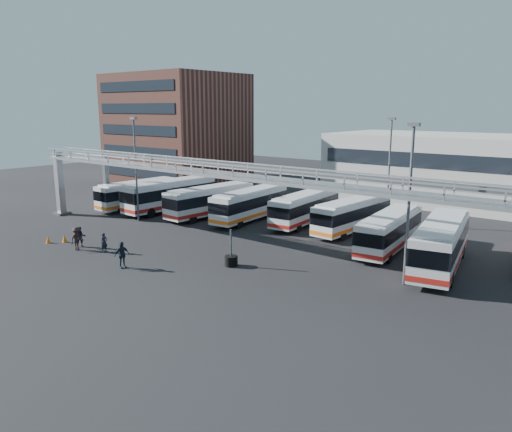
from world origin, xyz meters
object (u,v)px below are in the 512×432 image
Objects in this scene: bus_1 at (170,194)px; bus_5 at (352,214)px; bus_7 at (441,243)px; light_pole_left at (136,164)px; bus_4 at (305,207)px; pedestrian_d at (122,255)px; bus_2 at (210,200)px; cone_left at (48,239)px; bus_6 at (390,230)px; light_pole_back at (389,166)px; pedestrian_b at (81,237)px; pedestrian_a at (104,243)px; pedestrian_c at (77,239)px; cone_right at (65,238)px; bus_3 at (250,204)px; bus_0 at (139,193)px; light_pole_mid at (409,196)px; tire_stack at (231,260)px.

bus_1 reaches higher than bus_5.
bus_1 is at bearing 165.51° from bus_7.
light_pole_left reaches higher than bus_4.
bus_2 is at bearing 30.35° from pedestrian_d.
cone_left is at bearing -128.92° from bus_4.
light_pole_left is at bearing -121.09° from bus_2.
light_pole_back is at bearing 109.08° from bus_6.
cone_left is (-3.26, -1.02, -0.54)m from pedestrian_b.
pedestrian_c is at bearing 113.30° from pedestrian_a.
bus_7 is (4.69, -2.08, 0.21)m from bus_6.
bus_7 is 25.10m from pedestrian_a.
bus_2 reaches higher than cone_left.
light_pole_back reaches higher than bus_7.
pedestrian_a is 2.44× the size of cone_right.
bus_2 is 10.08m from bus_4.
pedestrian_b is (-4.55, -16.14, -0.89)m from bus_3.
pedestrian_a is 0.93× the size of pedestrian_b.
bus_6 reaches higher than pedestrian_d.
bus_7 reaches higher than pedestrian_d.
bus_0 is at bearing 167.63° from bus_7.
light_pole_back is at bearing 31.02° from bus_2.
bus_4 is at bearing 56.29° from cone_right.
light_pole_mid reaches higher than bus_5.
pedestrian_a reaches higher than cone_left.
bus_1 reaches higher than bus_3.
bus_6 is at bearing -27.32° from pedestrian_b.
light_pole_mid is 30.18m from bus_1.
tire_stack reaches higher than cone_left.
light_pole_mid is 6.03m from bus_7.
bus_3 is at bearing 157.23° from light_pole_mid.
bus_1 is at bearing 45.69° from pedestrian_d.
bus_3 is 20.41m from bus_7.
bus_2 is (-15.79, -8.03, -3.97)m from light_pole_back.
bus_0 is (-5.30, 4.34, -4.03)m from light_pole_left.
bus_5 is at bearing 139.04° from bus_7.
bus_3 is (4.36, 1.18, -0.02)m from bus_2.
pedestrian_c is at bearing -123.73° from bus_5.
bus_4 is at bearing -21.29° from pedestrian_a.
light_pole_back is 26.23m from pedestrian_d.
light_pole_mid is at bearing -7.67° from bus_0.
bus_3 reaches higher than cone_right.
light_pole_left is 1.01× the size of bus_0.
bus_2 is at bearing 25.64° from pedestrian_b.
light_pole_mid and light_pole_back have the same top height.
bus_2 reaches higher than bus_0.
bus_6 is at bearing -64.40° from light_pole_back.
light_pole_left reaches higher than bus_5.
bus_1 reaches higher than bus_6.
tire_stack reaches higher than pedestrian_c.
light_pole_back is 20.03m from tire_stack.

